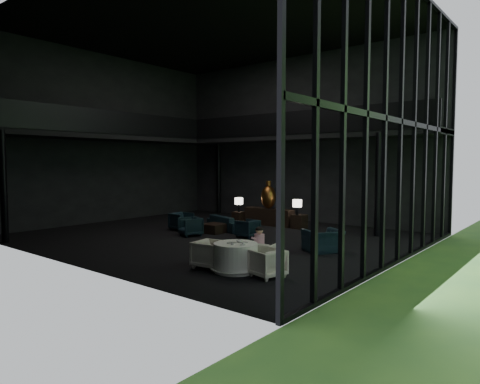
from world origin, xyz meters
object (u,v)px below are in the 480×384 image
Objects in this scene: bronze_urn at (268,197)px; side_table_left at (238,217)px; lounge_armchair_west at (181,220)px; child at (259,238)px; dining_chair_north at (264,253)px; dining_chair_east at (267,262)px; table_lamp_left at (239,202)px; window_armchair at (323,237)px; dining_chair_west at (210,252)px; sofa at (227,220)px; dining_table at (236,259)px; side_table_right at (299,222)px; table_lamp_right at (297,204)px; coffee_table at (214,228)px; console at (269,217)px; lounge_armchair_east at (247,228)px; lounge_armchair_south at (190,225)px.

bronze_urn reaches higher than side_table_left.
child reaches higher than lounge_armchair_west.
dining_chair_north is at bearing -45.77° from side_table_left.
dining_chair_north is 0.81× the size of dining_chair_east.
dining_chair_north is at bearing -45.93° from table_lamp_left.
dining_chair_west is (-1.41, -3.74, -0.07)m from window_armchair.
bronze_urn is 1.63× the size of dining_chair_east.
dining_table is (4.68, -5.09, -0.09)m from sofa.
window_armchair reaches higher than side_table_right.
table_lamp_right is 0.80× the size of coffee_table.
child is (4.16, -6.32, -0.55)m from bronze_urn.
window_armchair reaches higher than console.
coffee_table is (-2.09, -2.98, -0.90)m from table_lamp_right.
dining_chair_north is at bearing 46.64° from lounge_armchair_east.
bronze_urn is 8.87m from dining_chair_east.
console is 2.96× the size of lounge_armchair_south.
window_armchair is (5.47, 0.53, 0.09)m from lounge_armchair_south.
sofa reaches higher than side_table_right.
side_table_left is 0.83× the size of dining_chair_north.
dining_chair_east reaches higher than dining_table.
dining_chair_west is at bearing -48.56° from coffee_table.
dining_table is at bearing -42.30° from coffee_table.
lounge_armchair_south is at bearing 44.04° from dining_chair_west.
lounge_armchair_south is (-2.35, -4.26, 0.10)m from side_table_right.
sofa is 1.61× the size of dining_table.
child is (-0.56, -2.65, 0.27)m from window_armchair.
sofa is 6.92m from dining_table.
table_lamp_left is 3.36m from lounge_armchair_west.
dining_chair_west is at bearing -76.79° from table_lamp_right.
table_lamp_right is at bearing 80.88° from lounge_armchair_south.
dining_chair_west is at bearing 144.30° from sofa.
console is 7.62m from child.
dining_table is 1.11m from dining_chair_north.
dining_table is (2.51, -7.18, -0.75)m from table_lamp_right.
table_lamp_left is 4.17m from lounge_armchair_south.
console is 2.33m from sofa.
table_lamp_right is 7.52m from dining_chair_west.
child is (0.85, 1.10, 0.34)m from dining_chair_west.
lounge_armchair_west is (-3.68, -3.31, -0.66)m from table_lamp_right.
table_lamp_right reaches higher than window_armchair.
table_lamp_right is at bearing -138.82° from dining_chair_east.
table_lamp_right reaches higher than dining_chair_west.
table_lamp_left reaches higher than dining_table.
window_armchair is at bearing 26.32° from lounge_armchair_south.
dining_chair_east is (0.83, -1.01, 0.07)m from dining_chair_north.
window_armchair is at bearing -50.04° from side_table_right.
dining_chair_north is 0.74× the size of dining_chair_west.
table_lamp_right reaches higher than side_table_right.
bronze_urn is 2.08× the size of side_table_right.
child is (-0.09, -0.12, 0.45)m from dining_chair_north.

